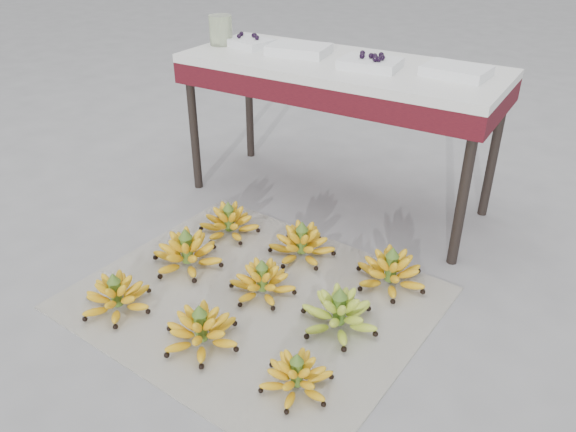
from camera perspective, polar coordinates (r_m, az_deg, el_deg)
The scene contains 17 objects.
ground at distance 2.16m, azimuth -4.14°, elevation -8.43°, with size 60.00×60.00×0.00m, color slate.
newspaper_mat at distance 2.16m, azimuth -3.50°, elevation -8.30°, with size 1.25×1.05×0.01m, color white.
bunch_front_left at distance 2.16m, azimuth -17.03°, elevation -7.82°, with size 0.32×0.32×0.16m.
bunch_front_center at distance 1.95m, azimuth -8.82°, elevation -11.40°, with size 0.31×0.31×0.16m.
bunch_front_right at distance 1.79m, azimuth 0.89°, elevation -15.95°, with size 0.30×0.30×0.14m.
bunch_mid_left at distance 2.33m, azimuth -10.21°, elevation -3.72°, with size 0.31×0.31×0.18m.
bunch_mid_center at distance 2.15m, azimuth -2.62°, elevation -6.67°, with size 0.29×0.29×0.15m.
bunch_mid_right at distance 2.00m, azimuth 5.21°, elevation -9.83°, with size 0.36×0.36×0.17m.
bunch_back_left at distance 2.53m, azimuth -6.01°, elevation -0.65°, with size 0.31×0.31×0.16m.
bunch_back_center at distance 2.36m, azimuth 1.41°, elevation -2.87°, with size 0.28×0.28×0.17m.
bunch_back_right at distance 2.22m, azimuth 10.40°, elevation -5.57°, with size 0.34×0.34×0.17m.
vendor_table at distance 2.61m, azimuth 5.26°, elevation 13.70°, with size 1.45×0.58×0.70m.
tray_far_left at distance 2.86m, azimuth -4.01°, elevation 17.21°, with size 0.26×0.21×0.06m.
tray_left at distance 2.70m, azimuth 1.12°, elevation 16.55°, with size 0.30×0.23×0.04m.
tray_right at distance 2.49m, azimuth 8.37°, elevation 15.11°, with size 0.26×0.20×0.06m.
tray_far_right at distance 2.45m, azimuth 16.72°, elevation 13.93°, with size 0.27×0.20×0.04m.
glass_jar at distance 2.90m, azimuth -6.85°, elevation 18.24°, with size 0.11×0.11×0.14m, color beige.
Camera 1 is at (1.01, -1.37, 1.33)m, focal length 35.00 mm.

